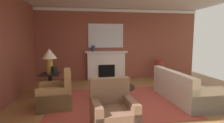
# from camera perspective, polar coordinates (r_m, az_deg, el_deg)

# --- Properties ---
(ground_plane) EXTENTS (8.73, 8.73, 0.00)m
(ground_plane) POSITION_cam_1_polar(r_m,az_deg,el_deg) (5.13, 7.28, -12.53)
(ground_plane) COLOR olive
(wall_fireplace) EXTENTS (7.32, 0.12, 3.02)m
(wall_fireplace) POSITION_cam_1_polar(r_m,az_deg,el_deg) (7.88, 1.21, 5.56)
(wall_fireplace) COLOR brown
(wall_fireplace) RESTS_ON ground_plane
(wall_window) EXTENTS (0.12, 6.71, 3.02)m
(wall_window) POSITION_cam_1_polar(r_m,az_deg,el_deg) (5.36, -31.40, 3.84)
(wall_window) COLOR brown
(wall_window) RESTS_ON ground_plane
(crown_moulding) EXTENTS (7.32, 0.08, 0.12)m
(crown_moulding) POSITION_cam_1_polar(r_m,az_deg,el_deg) (7.90, 1.34, 15.98)
(crown_moulding) COLOR white
(area_rug) EXTENTS (3.54, 2.74, 0.01)m
(area_rug) POSITION_cam_1_polar(r_m,az_deg,el_deg) (5.04, 1.32, -12.78)
(area_rug) COLOR #993D33
(area_rug) RESTS_ON ground_plane
(fireplace) EXTENTS (1.80, 0.35, 1.22)m
(fireplace) POSITION_cam_1_polar(r_m,az_deg,el_deg) (7.69, -1.84, -1.48)
(fireplace) COLOR white
(fireplace) RESTS_ON ground_plane
(mantel_mirror) EXTENTS (1.50, 0.04, 1.01)m
(mantel_mirror) POSITION_cam_1_polar(r_m,az_deg,el_deg) (7.73, -1.99, 8.22)
(mantel_mirror) COLOR silver
(sofa) EXTENTS (0.94, 2.12, 0.85)m
(sofa) POSITION_cam_1_polar(r_m,az_deg,el_deg) (5.47, 21.42, -8.47)
(sofa) COLOR beige
(sofa) RESTS_ON ground_plane
(armchair_near_window) EXTENTS (0.88, 0.88, 0.95)m
(armchair_near_window) POSITION_cam_1_polar(r_m,az_deg,el_deg) (4.80, -17.22, -10.33)
(armchair_near_window) COLOR #9E7A4C
(armchair_near_window) RESTS_ON ground_plane
(armchair_facing_fireplace) EXTENTS (0.87, 0.87, 0.95)m
(armchair_facing_fireplace) POSITION_cam_1_polar(r_m,az_deg,el_deg) (3.54, 0.30, -16.40)
(armchair_facing_fireplace) COLOR brown
(armchair_facing_fireplace) RESTS_ON ground_plane
(coffee_table) EXTENTS (1.00, 1.00, 0.45)m
(coffee_table) POSITION_cam_1_polar(r_m,az_deg,el_deg) (4.94, 1.33, -9.18)
(coffee_table) COLOR black
(coffee_table) RESTS_ON ground_plane
(side_table) EXTENTS (0.56, 0.56, 0.70)m
(side_table) POSITION_cam_1_polar(r_m,az_deg,el_deg) (5.75, -19.04, -6.55)
(side_table) COLOR black
(side_table) RESTS_ON ground_plane
(table_lamp) EXTENTS (0.44, 0.44, 0.75)m
(table_lamp) POSITION_cam_1_polar(r_m,az_deg,el_deg) (5.62, -19.38, 1.65)
(table_lamp) COLOR #B28E38
(table_lamp) RESTS_ON side_table
(vase_mantel_left) EXTENTS (0.14, 0.14, 0.25)m
(vase_mantel_left) POSITION_cam_1_polar(r_m,az_deg,el_deg) (7.52, -5.99, 4.17)
(vase_mantel_left) COLOR navy
(vase_mantel_left) RESTS_ON fireplace
(vase_tall_corner) EXTENTS (0.34, 0.34, 0.84)m
(vase_tall_corner) POSITION_cam_1_polar(r_m,az_deg,el_deg) (8.02, 14.80, -2.48)
(vase_tall_corner) COLOR #9E3328
(vase_tall_corner) RESTS_ON ground_plane
(vase_on_side_table) EXTENTS (0.17, 0.17, 0.23)m
(vase_on_side_table) POSITION_cam_1_polar(r_m,az_deg,el_deg) (5.53, -17.91, -2.64)
(vase_on_side_table) COLOR black
(vase_on_side_table) RESTS_ON side_table
(book_red_cover) EXTENTS (0.26, 0.22, 0.04)m
(book_red_cover) POSITION_cam_1_polar(r_m,az_deg,el_deg) (4.90, 0.44, -7.70)
(book_red_cover) COLOR maroon
(book_red_cover) RESTS_ON coffee_table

